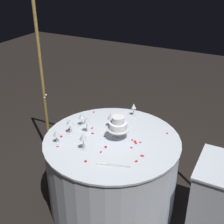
{
  "coord_description": "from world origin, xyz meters",
  "views": [
    {
      "loc": [
        1.11,
        -2.14,
        2.35
      ],
      "look_at": [
        0.0,
        0.0,
        1.09
      ],
      "focal_mm": 48.15,
      "sensor_mm": 36.0,
      "label": 1
    }
  ],
  "objects_px": {
    "wine_glass_0": "(70,123)",
    "wine_glass_2": "(87,121)",
    "decorative_arch": "(129,64)",
    "wine_glass_6": "(56,134)",
    "wine_glass_1": "(83,137)",
    "main_table": "(112,172)",
    "side_table": "(224,204)",
    "wine_glass_4": "(134,107)",
    "cake_knife": "(111,165)",
    "wine_glass_5": "(111,116)",
    "tiered_cake": "(118,125)",
    "wine_glass_3": "(82,117)"
  },
  "relations": [
    {
      "from": "wine_glass_2",
      "to": "wine_glass_6",
      "type": "bearing_deg",
      "value": -118.39
    },
    {
      "from": "wine_glass_4",
      "to": "wine_glass_2",
      "type": "bearing_deg",
      "value": -116.0
    },
    {
      "from": "wine_glass_3",
      "to": "wine_glass_4",
      "type": "relative_size",
      "value": 0.96
    },
    {
      "from": "wine_glass_2",
      "to": "wine_glass_6",
      "type": "relative_size",
      "value": 1.31
    },
    {
      "from": "side_table",
      "to": "tiered_cake",
      "type": "bearing_deg",
      "value": -178.82
    },
    {
      "from": "wine_glass_2",
      "to": "wine_glass_6",
      "type": "distance_m",
      "value": 0.33
    },
    {
      "from": "side_table",
      "to": "wine_glass_3",
      "type": "bearing_deg",
      "value": 179.12
    },
    {
      "from": "cake_knife",
      "to": "main_table",
      "type": "bearing_deg",
      "value": 115.65
    },
    {
      "from": "wine_glass_1",
      "to": "decorative_arch",
      "type": "bearing_deg",
      "value": 76.87
    },
    {
      "from": "wine_glass_4",
      "to": "wine_glass_5",
      "type": "height_order",
      "value": "wine_glass_5"
    },
    {
      "from": "wine_glass_1",
      "to": "wine_glass_2",
      "type": "bearing_deg",
      "value": 115.56
    },
    {
      "from": "wine_glass_3",
      "to": "wine_glass_4",
      "type": "distance_m",
      "value": 0.58
    },
    {
      "from": "decorative_arch",
      "to": "wine_glass_0",
      "type": "height_order",
      "value": "decorative_arch"
    },
    {
      "from": "wine_glass_0",
      "to": "wine_glass_3",
      "type": "xyz_separation_m",
      "value": [
        0.02,
        0.19,
        -0.02
      ]
    },
    {
      "from": "wine_glass_1",
      "to": "cake_knife",
      "type": "xyz_separation_m",
      "value": [
        0.32,
        -0.09,
        -0.13
      ]
    },
    {
      "from": "wine_glass_4",
      "to": "cake_knife",
      "type": "height_order",
      "value": "wine_glass_4"
    },
    {
      "from": "wine_glass_3",
      "to": "wine_glass_1",
      "type": "bearing_deg",
      "value": -55.73
    },
    {
      "from": "main_table",
      "to": "wine_glass_6",
      "type": "bearing_deg",
      "value": -145.49
    },
    {
      "from": "wine_glass_3",
      "to": "tiered_cake",
      "type": "bearing_deg",
      "value": -5.82
    },
    {
      "from": "tiered_cake",
      "to": "wine_glass_6",
      "type": "distance_m",
      "value": 0.58
    },
    {
      "from": "wine_glass_5",
      "to": "cake_knife",
      "type": "xyz_separation_m",
      "value": [
        0.29,
        -0.55,
        -0.12
      ]
    },
    {
      "from": "main_table",
      "to": "side_table",
      "type": "bearing_deg",
      "value": 3.47
    },
    {
      "from": "decorative_arch",
      "to": "wine_glass_0",
      "type": "bearing_deg",
      "value": -131.81
    },
    {
      "from": "wine_glass_1",
      "to": "wine_glass_6",
      "type": "bearing_deg",
      "value": -175.67
    },
    {
      "from": "wine_glass_6",
      "to": "wine_glass_2",
      "type": "bearing_deg",
      "value": 61.61
    },
    {
      "from": "wine_glass_2",
      "to": "cake_knife",
      "type": "height_order",
      "value": "wine_glass_2"
    },
    {
      "from": "decorative_arch",
      "to": "wine_glass_6",
      "type": "bearing_deg",
      "value": -123.3
    },
    {
      "from": "main_table",
      "to": "wine_glass_2",
      "type": "xyz_separation_m",
      "value": [
        -0.27,
        -0.01,
        0.53
      ]
    },
    {
      "from": "wine_glass_2",
      "to": "wine_glass_4",
      "type": "xyz_separation_m",
      "value": [
        0.26,
        0.54,
        -0.03
      ]
    },
    {
      "from": "decorative_arch",
      "to": "cake_knife",
      "type": "height_order",
      "value": "decorative_arch"
    },
    {
      "from": "decorative_arch",
      "to": "wine_glass_4",
      "type": "xyz_separation_m",
      "value": [
        -0.01,
        0.17,
        -0.54
      ]
    },
    {
      "from": "wine_glass_3",
      "to": "cake_knife",
      "type": "xyz_separation_m",
      "value": [
        0.57,
        -0.45,
        -0.1
      ]
    },
    {
      "from": "main_table",
      "to": "tiered_cake",
      "type": "bearing_deg",
      "value": 46.77
    },
    {
      "from": "main_table",
      "to": "cake_knife",
      "type": "xyz_separation_m",
      "value": [
        0.17,
        -0.36,
        0.4
      ]
    },
    {
      "from": "side_table",
      "to": "wine_glass_0",
      "type": "height_order",
      "value": "wine_glass_0"
    },
    {
      "from": "side_table",
      "to": "wine_glass_4",
      "type": "relative_size",
      "value": 5.44
    },
    {
      "from": "wine_glass_1",
      "to": "cake_knife",
      "type": "height_order",
      "value": "wine_glass_1"
    },
    {
      "from": "wine_glass_0",
      "to": "wine_glass_3",
      "type": "relative_size",
      "value": 1.15
    },
    {
      "from": "wine_glass_3",
      "to": "cake_knife",
      "type": "bearing_deg",
      "value": -38.53
    },
    {
      "from": "side_table",
      "to": "wine_glass_3",
      "type": "distance_m",
      "value": 1.55
    },
    {
      "from": "tiered_cake",
      "to": "wine_glass_2",
      "type": "relative_size",
      "value": 1.33
    },
    {
      "from": "wine_glass_0",
      "to": "wine_glass_2",
      "type": "bearing_deg",
      "value": 34.0
    },
    {
      "from": "wine_glass_2",
      "to": "wine_glass_1",
      "type": "bearing_deg",
      "value": -64.44
    },
    {
      "from": "wine_glass_6",
      "to": "side_table",
      "type": "bearing_deg",
      "value": 13.4
    },
    {
      "from": "wine_glass_4",
      "to": "wine_glass_5",
      "type": "bearing_deg",
      "value": -107.01
    },
    {
      "from": "tiered_cake",
      "to": "cake_knife",
      "type": "distance_m",
      "value": 0.45
    },
    {
      "from": "wine_glass_2",
      "to": "cake_knife",
      "type": "bearing_deg",
      "value": -38.41
    },
    {
      "from": "wine_glass_4",
      "to": "wine_glass_5",
      "type": "relative_size",
      "value": 0.86
    },
    {
      "from": "main_table",
      "to": "tiered_cake",
      "type": "distance_m",
      "value": 0.55
    },
    {
      "from": "wine_glass_2",
      "to": "cake_knife",
      "type": "distance_m",
      "value": 0.58
    }
  ]
}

